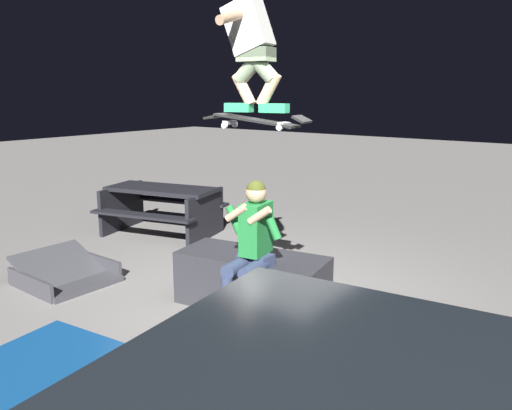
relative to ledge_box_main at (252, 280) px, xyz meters
name	(u,v)px	position (x,y,z in m)	size (l,w,h in m)	color
ground_plane	(265,302)	(-0.05, -0.15, -0.28)	(40.00, 40.00, 0.00)	slate
ledge_box_main	(252,280)	(0.00, 0.00, 0.00)	(1.55, 0.64, 0.56)	#28282D
person_sitting_on_ledge	(250,246)	(-0.25, 0.35, 0.51)	(0.60, 0.78, 1.39)	#2D3856
skateboard	(256,121)	(-0.25, 0.27, 1.67)	(1.04, 0.34, 0.13)	black
skater_airborne	(250,41)	(-0.20, 0.28, 2.36)	(0.63, 0.89, 1.12)	#2D9E66
kicker_ramp	(66,276)	(2.17, 0.78, -0.21)	(1.03, 0.96, 0.44)	#38383D
picnic_table_back	(162,203)	(2.81, -1.37, 0.22)	(1.97, 1.71, 0.75)	black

